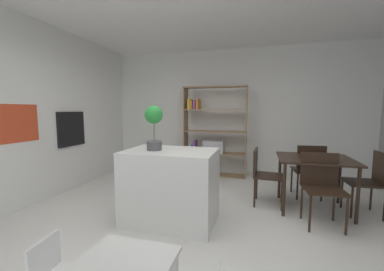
{
  "coord_description": "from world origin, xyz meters",
  "views": [
    {
      "loc": [
        0.81,
        -2.63,
        1.43
      ],
      "look_at": [
        -0.16,
        0.85,
        1.05
      ],
      "focal_mm": 22.23,
      "sensor_mm": 36.0,
      "label": 1
    }
  ],
  "objects": [
    {
      "name": "open_bookshelf",
      "position": [
        -0.16,
        2.48,
        0.92
      ],
      "size": [
        1.36,
        0.33,
        1.94
      ],
      "color": "#997551",
      "rests_on": "ground_plane"
    },
    {
      "name": "back_partition",
      "position": [
        0.0,
        2.86,
        1.4
      ],
      "size": [
        6.36,
        0.06,
        2.79
      ],
      "primitive_type": "cube",
      "color": "white",
      "rests_on": "ground_plane"
    },
    {
      "name": "kitchen_island",
      "position": [
        -0.25,
        0.15,
        0.46
      ],
      "size": [
        1.13,
        0.76,
        0.93
      ],
      "primitive_type": "cube",
      "color": "white",
      "rests_on": "ground_plane"
    },
    {
      "name": "ground_plane",
      "position": [
        0.0,
        0.0,
        0.0
      ],
      "size": [
        8.74,
        8.74,
        0.0
      ],
      "primitive_type": "plane",
      "color": "silver"
    },
    {
      "name": "dining_chair_island_side",
      "position": [
        0.9,
        1.05,
        0.51
      ],
      "size": [
        0.47,
        0.44,
        0.85
      ],
      "rotation": [
        0.0,
        0.0,
        1.49
      ],
      "color": "black",
      "rests_on": "ground_plane"
    },
    {
      "name": "dining_chair_window_side",
      "position": [
        2.31,
        1.05,
        0.52
      ],
      "size": [
        0.45,
        0.43,
        0.87
      ],
      "rotation": [
        0.0,
        0.0,
        -1.54
      ],
      "color": "black",
      "rests_on": "ground_plane"
    },
    {
      "name": "tall_cabinet_run_left",
      "position": [
        -2.78,
        0.0,
        1.4
      ],
      "size": [
        0.68,
        5.21,
        2.79
      ],
      "primitive_type": "cube",
      "color": "white",
      "rests_on": "ground_plane"
    },
    {
      "name": "cabinet_niche_splashback",
      "position": [
        -2.44,
        -0.3,
        1.25
      ],
      "size": [
        0.01,
        1.07,
        0.53
      ],
      "color": "#CC4223",
      "rests_on": "ground_plane"
    },
    {
      "name": "dining_chair_near",
      "position": [
        1.59,
        0.6,
        0.54
      ],
      "size": [
        0.49,
        0.46,
        0.89
      ],
      "rotation": [
        0.0,
        0.0,
        0.09
      ],
      "color": "black",
      "rests_on": "ground_plane"
    },
    {
      "name": "built_in_oven",
      "position": [
        -2.43,
        0.89,
        1.1
      ],
      "size": [
        0.06,
        0.6,
        0.61
      ],
      "color": "black",
      "rests_on": "ground_plane"
    },
    {
      "name": "dining_chair_far",
      "position": [
        1.61,
        1.48,
        0.53
      ],
      "size": [
        0.47,
        0.48,
        0.89
      ],
      "rotation": [
        0.0,
        0.0,
        3.24
      ],
      "color": "black",
      "rests_on": "ground_plane"
    },
    {
      "name": "potted_plant_on_island",
      "position": [
        -0.45,
        0.1,
        1.28
      ],
      "size": [
        0.23,
        0.23,
        0.56
      ],
      "color": "#4C4C51",
      "rests_on": "kitchen_island"
    },
    {
      "name": "dining_table",
      "position": [
        1.6,
        1.04,
        0.67
      ],
      "size": [
        0.99,
        0.83,
        0.76
      ],
      "color": "black",
      "rests_on": "ground_plane"
    }
  ]
}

